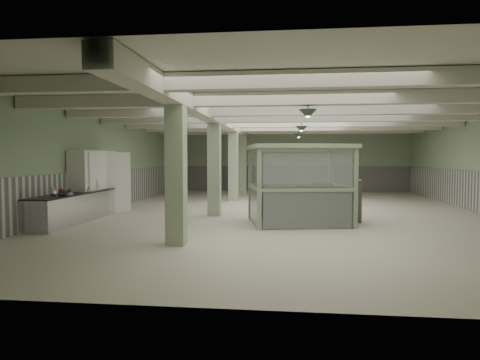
# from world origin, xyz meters

# --- Properties ---
(floor) EXTENTS (20.00, 20.00, 0.00)m
(floor) POSITION_xyz_m (0.00, 0.00, 0.00)
(floor) COLOR silver
(floor) RESTS_ON ground
(ceiling) EXTENTS (14.00, 20.00, 0.02)m
(ceiling) POSITION_xyz_m (0.00, 0.00, 3.60)
(ceiling) COLOR silver
(ceiling) RESTS_ON wall_back
(wall_back) EXTENTS (14.00, 0.02, 3.60)m
(wall_back) POSITION_xyz_m (0.00, 10.00, 1.80)
(wall_back) COLOR #90A685
(wall_back) RESTS_ON floor
(wall_front) EXTENTS (14.00, 0.02, 3.60)m
(wall_front) POSITION_xyz_m (0.00, -10.00, 1.80)
(wall_front) COLOR #90A685
(wall_front) RESTS_ON floor
(wall_left) EXTENTS (0.02, 20.00, 3.60)m
(wall_left) POSITION_xyz_m (-7.00, 0.00, 1.80)
(wall_left) COLOR #90A685
(wall_left) RESTS_ON floor
(wainscot_left) EXTENTS (0.05, 19.90, 1.50)m
(wainscot_left) POSITION_xyz_m (-6.97, 0.00, 0.75)
(wainscot_left) COLOR silver
(wainscot_left) RESTS_ON floor
(wainscot_back) EXTENTS (13.90, 0.05, 1.50)m
(wainscot_back) POSITION_xyz_m (0.00, 9.97, 0.75)
(wainscot_back) COLOR silver
(wainscot_back) RESTS_ON floor
(girder) EXTENTS (0.45, 19.90, 0.40)m
(girder) POSITION_xyz_m (-2.50, 0.00, 3.38)
(girder) COLOR beige
(girder) RESTS_ON ceiling
(beam_a) EXTENTS (13.90, 0.35, 0.32)m
(beam_a) POSITION_xyz_m (0.00, -7.50, 3.42)
(beam_a) COLOR beige
(beam_a) RESTS_ON ceiling
(beam_b) EXTENTS (13.90, 0.35, 0.32)m
(beam_b) POSITION_xyz_m (0.00, -5.00, 3.42)
(beam_b) COLOR beige
(beam_b) RESTS_ON ceiling
(beam_c) EXTENTS (13.90, 0.35, 0.32)m
(beam_c) POSITION_xyz_m (0.00, -2.50, 3.42)
(beam_c) COLOR beige
(beam_c) RESTS_ON ceiling
(beam_d) EXTENTS (13.90, 0.35, 0.32)m
(beam_d) POSITION_xyz_m (0.00, 0.00, 3.42)
(beam_d) COLOR beige
(beam_d) RESTS_ON ceiling
(beam_e) EXTENTS (13.90, 0.35, 0.32)m
(beam_e) POSITION_xyz_m (0.00, 2.50, 3.42)
(beam_e) COLOR beige
(beam_e) RESTS_ON ceiling
(beam_f) EXTENTS (13.90, 0.35, 0.32)m
(beam_f) POSITION_xyz_m (0.00, 5.00, 3.42)
(beam_f) COLOR beige
(beam_f) RESTS_ON ceiling
(beam_g) EXTENTS (13.90, 0.35, 0.32)m
(beam_g) POSITION_xyz_m (0.00, 7.50, 3.42)
(beam_g) COLOR beige
(beam_g) RESTS_ON ceiling
(column_a) EXTENTS (0.42, 0.42, 3.60)m
(column_a) POSITION_xyz_m (-2.50, -6.00, 1.80)
(column_a) COLOR #A3B794
(column_a) RESTS_ON floor
(column_b) EXTENTS (0.42, 0.42, 3.60)m
(column_b) POSITION_xyz_m (-2.50, -1.00, 1.80)
(column_b) COLOR #A3B794
(column_b) RESTS_ON floor
(column_c) EXTENTS (0.42, 0.42, 3.60)m
(column_c) POSITION_xyz_m (-2.50, 4.00, 1.80)
(column_c) COLOR #A3B794
(column_c) RESTS_ON floor
(column_d) EXTENTS (0.42, 0.42, 3.60)m
(column_d) POSITION_xyz_m (-2.50, 8.00, 1.80)
(column_d) COLOR #A3B794
(column_d) RESTS_ON floor
(pendant_front) EXTENTS (0.44, 0.44, 0.22)m
(pendant_front) POSITION_xyz_m (0.50, -5.00, 3.05)
(pendant_front) COLOR #304132
(pendant_front) RESTS_ON ceiling
(pendant_mid) EXTENTS (0.44, 0.44, 0.22)m
(pendant_mid) POSITION_xyz_m (0.50, 0.50, 3.05)
(pendant_mid) COLOR #304132
(pendant_mid) RESTS_ON ceiling
(pendant_back) EXTENTS (0.44, 0.44, 0.22)m
(pendant_back) POSITION_xyz_m (0.50, 5.50, 3.05)
(pendant_back) COLOR #304132
(pendant_back) RESTS_ON ceiling
(prep_counter) EXTENTS (0.83, 4.72, 0.91)m
(prep_counter) POSITION_xyz_m (-6.54, -2.80, 0.46)
(prep_counter) COLOR #BBBBC0
(prep_counter) RESTS_ON floor
(pitcher_near) EXTENTS (0.23, 0.25, 0.27)m
(pitcher_near) POSITION_xyz_m (-6.46, -4.32, 1.03)
(pitcher_near) COLOR #BBBBC0
(pitcher_near) RESTS_ON prep_counter
(pitcher_far) EXTENTS (0.29, 0.31, 0.32)m
(pitcher_far) POSITION_xyz_m (-6.63, -2.56, 1.06)
(pitcher_far) COLOR #BBBBC0
(pitcher_far) RESTS_ON prep_counter
(veg_colander) EXTENTS (0.55, 0.55, 0.21)m
(veg_colander) POSITION_xyz_m (-6.39, -3.78, 1.00)
(veg_colander) COLOR #414246
(veg_colander) RESTS_ON prep_counter
(orange_bowl) EXTENTS (0.27, 0.27, 0.09)m
(orange_bowl) POSITION_xyz_m (-6.38, -2.46, 0.94)
(orange_bowl) COLOR #B2B2B7
(orange_bowl) RESTS_ON prep_counter
(walkin_cooler) EXTENTS (1.10, 2.49, 2.28)m
(walkin_cooler) POSITION_xyz_m (-6.62, -1.43, 1.14)
(walkin_cooler) COLOR white
(walkin_cooler) RESTS_ON floor
(guard_booth) EXTENTS (3.40, 3.05, 2.39)m
(guard_booth) POSITION_xyz_m (0.35, -2.43, 1.64)
(guard_booth) COLOR #8CA281
(guard_booth) RESTS_ON floor
(filing_cabinet) EXTENTS (0.49, 0.65, 1.31)m
(filing_cabinet) POSITION_xyz_m (2.08, -1.92, 0.65)
(filing_cabinet) COLOR #5B5E4E
(filing_cabinet) RESTS_ON floor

